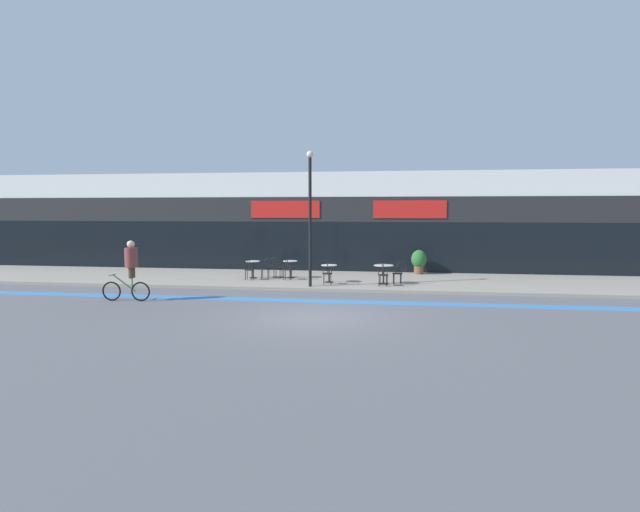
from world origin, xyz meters
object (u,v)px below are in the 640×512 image
at_px(bistro_table_3, 384,270).
at_px(cafe_chair_0_side, 267,267).
at_px(cafe_chair_0_near, 249,268).
at_px(bistro_table_0, 253,266).
at_px(cafe_chair_3_near, 383,273).
at_px(bistro_table_1, 290,266).
at_px(cafe_chair_3_side, 399,271).
at_px(bistro_table_2, 329,270).
at_px(cafe_chair_2_near, 327,272).
at_px(lamp_post, 310,209).
at_px(cafe_chair_1_near, 287,268).
at_px(cyclist_0, 130,266).
at_px(planter_pot, 419,261).
at_px(cafe_chair_1_side, 276,266).

bearing_deg(bistro_table_3, cafe_chair_0_side, 169.53).
bearing_deg(cafe_chair_0_near, bistro_table_0, -0.52).
bearing_deg(cafe_chair_3_near, bistro_table_3, 6.17).
bearing_deg(bistro_table_1, cafe_chair_3_side, -14.32).
bearing_deg(bistro_table_2, cafe_chair_0_near, 176.94).
relative_size(bistro_table_3, cafe_chair_2_near, 0.87).
xyz_separation_m(bistro_table_0, cafe_chair_0_side, (0.63, 0.01, -0.01)).
relative_size(bistro_table_0, cafe_chair_3_near, 0.83).
xyz_separation_m(cafe_chair_3_near, lamp_post, (-2.81, -0.44, 2.49)).
distance_m(cafe_chair_1_near, cyclist_0, 6.64).
relative_size(cafe_chair_2_near, cafe_chair_3_near, 1.00).
distance_m(planter_pot, cyclist_0, 12.71).
relative_size(cafe_chair_0_side, lamp_post, 0.17).
height_order(cafe_chair_0_near, cafe_chair_1_near, same).
bearing_deg(cafe_chair_0_side, lamp_post, 134.06).
bearing_deg(lamp_post, cafe_chair_1_side, 129.51).
bearing_deg(cafe_chair_1_near, planter_pot, -61.51).
height_order(bistro_table_0, lamp_post, lamp_post).
relative_size(bistro_table_1, lamp_post, 0.15).
relative_size(lamp_post, cyclist_0, 2.52).
height_order(planter_pot, lamp_post, lamp_post).
distance_m(cafe_chair_0_side, cafe_chair_1_side, 0.45).
relative_size(bistro_table_3, cafe_chair_3_near, 0.87).
bearing_deg(cafe_chair_3_near, cafe_chair_0_near, 87.73).
bearing_deg(lamp_post, cafe_chair_1_near, 127.37).
bearing_deg(cyclist_0, lamp_post, -153.29).
relative_size(cafe_chair_2_near, planter_pot, 0.80).
xyz_separation_m(cafe_chair_0_side, planter_pot, (6.63, 2.47, 0.10)).
distance_m(cafe_chair_1_side, cafe_chair_3_near, 5.04).
bearing_deg(planter_pot, bistro_table_0, -161.17).
relative_size(cafe_chair_0_near, lamp_post, 0.17).
height_order(bistro_table_3, cafe_chair_1_near, cafe_chair_1_near).
height_order(bistro_table_0, bistro_table_1, bistro_table_1).
xyz_separation_m(cafe_chair_1_side, cafe_chair_3_near, (4.69, -1.84, 0.00)).
bearing_deg(bistro_table_2, lamp_post, -116.59).
relative_size(cafe_chair_0_side, cafe_chair_3_side, 1.00).
relative_size(planter_pot, cyclist_0, 0.54).
xyz_separation_m(cafe_chair_1_near, cafe_chair_3_side, (4.70, -0.57, 0.00)).
height_order(cafe_chair_3_near, cafe_chair_3_side, same).
bearing_deg(bistro_table_2, bistro_table_1, 149.52).
bearing_deg(cafe_chair_2_near, bistro_table_2, -5.77).
xyz_separation_m(bistro_table_3, cafe_chair_2_near, (-2.21, -0.51, -0.04)).
distance_m(cafe_chair_2_near, cyclist_0, 7.37).
relative_size(cafe_chair_3_near, lamp_post, 0.17).
bearing_deg(cafe_chair_1_near, cafe_chair_3_near, -104.57).
distance_m(cafe_chair_0_near, planter_pot, 7.89).
height_order(cafe_chair_0_side, lamp_post, lamp_post).
distance_m(bistro_table_1, cyclist_0, 7.12).
relative_size(bistro_table_2, bistro_table_3, 0.92).
distance_m(bistro_table_2, cafe_chair_1_side, 2.71).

